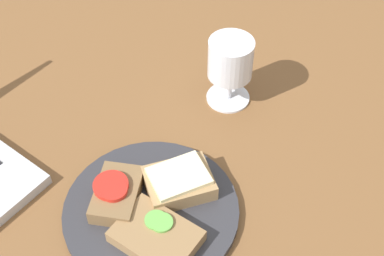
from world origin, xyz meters
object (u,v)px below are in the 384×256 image
(sandwich_with_tomato, at_px, (115,192))
(wine_glass, at_px, (228,61))
(sandwich_with_cheese, at_px, (179,182))
(sandwich_with_cucumber, at_px, (156,236))
(plate, at_px, (151,210))

(sandwich_with_tomato, height_order, wine_glass, wine_glass)
(sandwich_with_cheese, distance_m, wine_glass, 0.22)
(sandwich_with_cucumber, height_order, sandwich_with_tomato, sandwich_with_tomato)
(plate, distance_m, wine_glass, 0.27)
(sandwich_with_tomato, distance_m, wine_glass, 0.28)
(plate, relative_size, wine_glass, 2.05)
(sandwich_with_cucumber, distance_m, wine_glass, 0.31)
(sandwich_with_cheese, bearing_deg, plate, 168.89)
(plate, distance_m, sandwich_with_cheese, 0.06)
(plate, height_order, wine_glass, wine_glass)
(plate, relative_size, sandwich_with_tomato, 2.26)
(wine_glass, bearing_deg, sandwich_with_cucumber, -162.69)
(sandwich_with_tomato, bearing_deg, sandwich_with_cucumber, -100.47)
(sandwich_with_tomato, xyz_separation_m, wine_glass, (0.28, 0.00, 0.06))
(sandwich_with_cheese, xyz_separation_m, sandwich_with_tomato, (-0.07, 0.06, -0.00))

